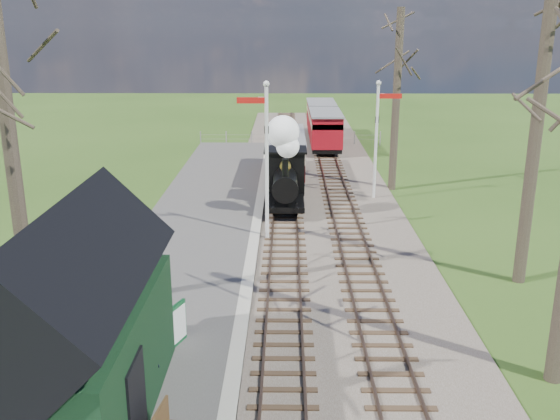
{
  "coord_description": "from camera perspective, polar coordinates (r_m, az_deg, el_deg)",
  "views": [
    {
      "loc": [
        0.07,
        -7.29,
        8.24
      ],
      "look_at": [
        -0.18,
        14.84,
        1.6
      ],
      "focal_mm": 40.0,
      "sensor_mm": 36.0,
      "label": 1
    }
  ],
  "objects": [
    {
      "name": "track_far",
      "position": [
        30.51,
        5.38,
        1.15
      ],
      "size": [
        1.6,
        60.0,
        0.15
      ],
      "color": "brown",
      "rests_on": "ground"
    },
    {
      "name": "track_near",
      "position": [
        30.4,
        0.49,
        1.17
      ],
      "size": [
        1.6,
        60.0,
        0.15
      ],
      "color": "brown",
      "rests_on": "ground"
    },
    {
      "name": "station_shed",
      "position": [
        13.5,
        -18.62,
        -10.51
      ],
      "size": [
        3.25,
        6.3,
        4.78
      ],
      "color": "black",
      "rests_on": "platform"
    },
    {
      "name": "ballast_bed",
      "position": [
        30.44,
        2.94,
        1.07
      ],
      "size": [
        8.0,
        60.0,
        0.1
      ],
      "primitive_type": "cube",
      "color": "brown",
      "rests_on": "ground"
    },
    {
      "name": "red_carriage_b",
      "position": [
        46.95,
        3.77,
        8.4
      ],
      "size": [
        2.06,
        5.09,
        2.16
      ],
      "color": "black",
      "rests_on": "ground"
    },
    {
      "name": "sign_board",
      "position": [
        16.65,
        -9.34,
        -10.24
      ],
      "size": [
        0.35,
        0.74,
        1.12
      ],
      "color": "#0F4A23",
      "rests_on": "platform"
    },
    {
      "name": "locomotive",
      "position": [
        27.81,
        0.46,
        3.81
      ],
      "size": [
        1.76,
        4.11,
        4.4
      ],
      "color": "black",
      "rests_on": "ground"
    },
    {
      "name": "coach",
      "position": [
        33.86,
        0.52,
        5.2
      ],
      "size": [
        2.05,
        7.04,
        2.16
      ],
      "color": "black",
      "rests_on": "ground"
    },
    {
      "name": "fence_line",
      "position": [
        43.97,
        0.94,
        6.62
      ],
      "size": [
        12.6,
        0.08,
        1.0
      ],
      "color": "slate",
      "rests_on": "ground"
    },
    {
      "name": "semaphore_near",
      "position": [
        23.76,
        -1.39,
        5.49
      ],
      "size": [
        1.22,
        0.24,
        6.22
      ],
      "color": "silver",
      "rests_on": "ground"
    },
    {
      "name": "platform",
      "position": [
        23.07,
        -8.32,
        -4.14
      ],
      "size": [
        5.0,
        44.0,
        0.2
      ],
      "primitive_type": "cube",
      "color": "#474442",
      "rests_on": "ground"
    },
    {
      "name": "bare_trees",
      "position": [
        17.7,
        4.77,
        6.78
      ],
      "size": [
        15.51,
        22.39,
        12.0
      ],
      "color": "#382D23",
      "rests_on": "ground"
    },
    {
      "name": "distant_hills",
      "position": [
        75.73,
        1.62,
        -2.14
      ],
      "size": [
        114.4,
        48.0,
        22.02
      ],
      "color": "#385B23",
      "rests_on": "ground"
    },
    {
      "name": "semaphore_far",
      "position": [
        30.01,
        8.96,
        7.12
      ],
      "size": [
        1.22,
        0.24,
        5.72
      ],
      "color": "silver",
      "rests_on": "ground"
    },
    {
      "name": "red_carriage_a",
      "position": [
        41.52,
        4.17,
        7.3
      ],
      "size": [
        2.06,
        5.09,
        2.16
      ],
      "color": "black",
      "rests_on": "ground"
    },
    {
      "name": "person",
      "position": [
        14.68,
        -11.53,
        -14.11
      ],
      "size": [
        0.39,
        0.5,
        1.21
      ],
      "primitive_type": "imported",
      "rotation": [
        0.0,
        0.0,
        1.83
      ],
      "color": "black",
      "rests_on": "platform"
    },
    {
      "name": "coping_strip",
      "position": [
        22.83,
        -2.59,
        -4.19
      ],
      "size": [
        0.4,
        44.0,
        0.21
      ],
      "primitive_type": "cube",
      "color": "#B2AD9E",
      "rests_on": "ground"
    }
  ]
}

